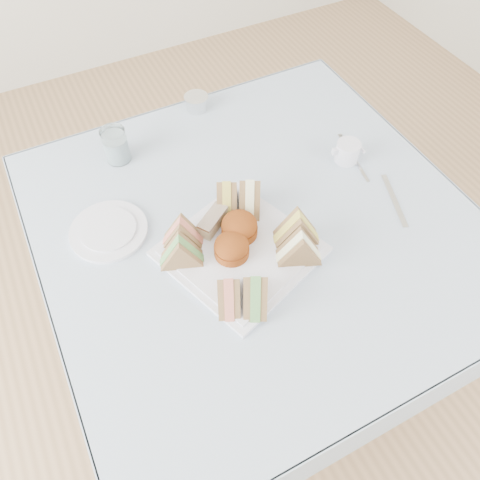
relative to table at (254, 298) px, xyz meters
name	(u,v)px	position (x,y,z in m)	size (l,w,h in m)	color
floor	(252,348)	(0.00, 0.00, -0.37)	(4.00, 4.00, 0.00)	#9E7751
table	(254,298)	(0.00, 0.00, 0.00)	(0.90, 0.90, 0.74)	brown
tablecloth	(258,222)	(0.00, 0.00, 0.37)	(1.02, 1.02, 0.01)	silver
serving_plate	(240,251)	(-0.08, -0.06, 0.38)	(0.30, 0.30, 0.01)	white
sandwich_fl_a	(229,290)	(-0.16, -0.17, 0.43)	(0.10, 0.05, 0.09)	olive
sandwich_fl_b	(255,288)	(-0.11, -0.19, 0.43)	(0.10, 0.05, 0.09)	olive
sandwich_fr_a	(298,227)	(0.05, -0.09, 0.43)	(0.10, 0.05, 0.09)	olive
sandwich_fr_b	(300,247)	(0.03, -0.14, 0.43)	(0.10, 0.05, 0.09)	olive
sandwich_bl_a	(181,250)	(-0.21, -0.03, 0.43)	(0.10, 0.05, 0.09)	olive
sandwich_bl_b	(182,231)	(-0.19, 0.02, 0.43)	(0.09, 0.04, 0.08)	olive
sandwich_br_a	(250,194)	(0.00, 0.04, 0.43)	(0.10, 0.05, 0.09)	olive
sandwich_br_b	(227,195)	(-0.05, 0.07, 0.43)	(0.10, 0.05, 0.09)	olive
scone_left	(232,247)	(-0.10, -0.07, 0.41)	(0.08, 0.08, 0.05)	maroon
scone_right	(239,226)	(-0.06, -0.02, 0.42)	(0.08, 0.08, 0.06)	maroon
pastry_slice	(213,221)	(-0.11, 0.02, 0.41)	(0.09, 0.03, 0.04)	#C3B28F
side_plate	(109,231)	(-0.33, 0.13, 0.38)	(0.18, 0.18, 0.01)	white
water_glass	(116,145)	(-0.23, 0.36, 0.42)	(0.07, 0.07, 0.10)	white
tea_strainer	(197,103)	(0.04, 0.46, 0.40)	(0.07, 0.07, 0.04)	silver
knife	(394,200)	(0.34, -0.10, 0.38)	(0.01, 0.18, 0.00)	silver
fork	(356,162)	(0.33, 0.06, 0.38)	(0.01, 0.16, 0.00)	silver
creamer_jug	(347,152)	(0.31, 0.08, 0.40)	(0.06, 0.06, 0.06)	white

